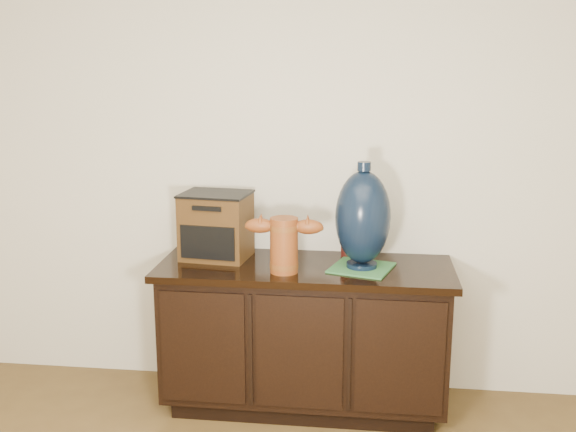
# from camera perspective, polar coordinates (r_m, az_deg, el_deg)

# --- Properties ---
(room) EXTENTS (5.00, 5.00, 5.00)m
(room) POSITION_cam_1_polar(r_m,az_deg,el_deg) (1.09, -10.04, -10.93)
(room) COLOR #543D1C
(room) RESTS_ON ground
(sideboard) EXTENTS (1.46, 0.56, 0.75)m
(sideboard) POSITION_cam_1_polar(r_m,az_deg,el_deg) (3.47, 1.42, -10.01)
(sideboard) COLOR black
(sideboard) RESTS_ON ground
(terracotta_vessel) EXTENTS (0.37, 0.14, 0.27)m
(terracotta_vessel) POSITION_cam_1_polar(r_m,az_deg,el_deg) (3.19, -0.34, -2.20)
(terracotta_vessel) COLOR brown
(terracotta_vessel) RESTS_ON sideboard
(tv_radio) EXTENTS (0.37, 0.31, 0.34)m
(tv_radio) POSITION_cam_1_polar(r_m,az_deg,el_deg) (3.45, -6.09, -0.81)
(tv_radio) COLOR #432A10
(tv_radio) RESTS_ON sideboard
(green_mat) EXTENTS (0.34, 0.34, 0.01)m
(green_mat) POSITION_cam_1_polar(r_m,az_deg,el_deg) (3.31, 6.25, -4.37)
(green_mat) COLOR #316D38
(green_mat) RESTS_ON sideboard
(lamp_base) EXTENTS (0.33, 0.33, 0.52)m
(lamp_base) POSITION_cam_1_polar(r_m,az_deg,el_deg) (3.24, 6.35, -0.15)
(lamp_base) COLOR black
(lamp_base) RESTS_ON green_mat
(spray_can) EXTENTS (0.05, 0.05, 0.16)m
(spray_can) POSITION_cam_1_polar(r_m,az_deg,el_deg) (3.48, 4.95, -2.25)
(spray_can) COLOR #58140F
(spray_can) RESTS_ON sideboard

